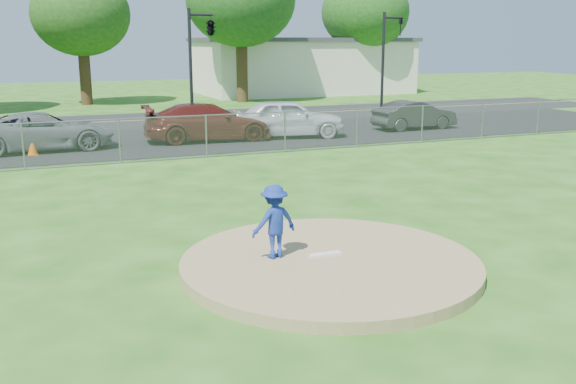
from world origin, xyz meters
The scene contains 17 objects.
ground centered at (0.00, 10.00, 0.00)m, with size 120.00×120.00×0.00m, color #215713.
pitchers_mound centered at (0.00, 0.00, 0.10)m, with size 5.40×5.40×0.20m, color #927D50.
pitching_rubber centered at (0.00, 0.20, 0.22)m, with size 0.60×0.15×0.04m, color white.
chain_link_fence centered at (0.00, 12.00, 0.75)m, with size 40.00×0.06×1.50m, color gray.
parking_lot centered at (0.00, 16.50, 0.01)m, with size 50.00×8.00×0.01m, color black.
street centered at (0.00, 24.00, 0.00)m, with size 60.00×7.00×0.01m, color black.
commercial_building centered at (16.00, 38.00, 2.16)m, with size 16.40×9.40×4.30m.
tree_center centered at (-1.00, 34.00, 6.47)m, with size 6.16×6.16×9.84m.
tree_far_right centered at (20.00, 35.00, 7.06)m, with size 6.72×6.72×10.74m.
traffic_signal_center centered at (3.97, 22.00, 4.61)m, with size 1.42×2.48×5.60m.
traffic_signal_right centered at (14.24, 22.00, 3.36)m, with size 1.28×0.20×5.60m.
pitcher centered at (-0.90, 0.46, 0.87)m, with size 0.87×0.50×1.34m, color navy.
traffic_cone centered at (-4.71, 14.80, 0.37)m, with size 0.37×0.37×0.71m, color orange.
parked_car_gray centered at (-4.26, 15.87, 0.72)m, with size 2.37×5.13×1.43m, color gray.
parked_car_darkred centered at (2.14, 15.80, 0.78)m, with size 2.15×5.29×1.54m, color #5A1B16.
parked_car_pearl centered at (5.57, 15.49, 0.83)m, with size 1.93×4.79×1.63m, color silver.
parked_car_charcoal centered at (12.03, 15.64, 0.66)m, with size 1.39×3.98×1.31m, color #272629.
Camera 1 is at (-4.89, -9.86, 4.02)m, focal length 40.00 mm.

